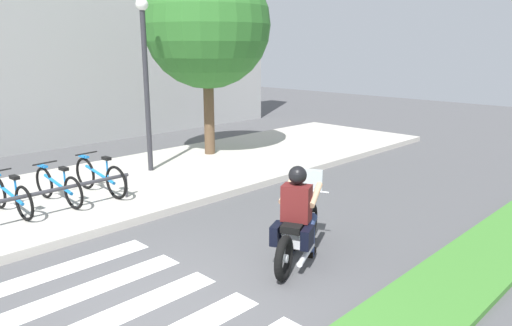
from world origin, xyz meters
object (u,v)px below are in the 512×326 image
(rider, at_px, (298,207))
(tree_near_rack, at_px, (207,25))
(bicycle_5, at_px, (100,176))
(street_lamp, at_px, (146,71))
(bicycle_3, at_px, (10,196))
(motorcycle, at_px, (299,229))
(bicycle_4, at_px, (58,186))

(rider, distance_m, tree_near_rack, 7.26)
(bicycle_5, bearing_deg, street_lamp, 27.07)
(rider, distance_m, bicycle_3, 5.15)
(bicycle_3, xyz_separation_m, bicycle_5, (1.70, -0.00, 0.02))
(motorcycle, height_order, tree_near_rack, tree_near_rack)
(motorcycle, relative_size, street_lamp, 0.47)
(bicycle_5, bearing_deg, rider, -81.62)
(bicycle_3, xyz_separation_m, bicycle_4, (0.85, 0.00, -0.00))
(rider, height_order, bicycle_3, rider)
(motorcycle, xyz_separation_m, bicycle_3, (-2.44, 4.53, 0.04))
(bicycle_3, relative_size, bicycle_5, 0.94)
(motorcycle, relative_size, rider, 1.35)
(rider, bearing_deg, tree_near_rack, 60.82)
(motorcycle, xyz_separation_m, street_lamp, (1.02, 5.43, 2.04))
(bicycle_4, distance_m, street_lamp, 3.41)
(rider, distance_m, street_lamp, 5.82)
(motorcycle, bearing_deg, street_lamp, 79.40)
(motorcycle, height_order, street_lamp, street_lamp)
(motorcycle, distance_m, bicycle_4, 4.81)
(bicycle_4, bearing_deg, rider, -71.57)
(bicycle_3, distance_m, tree_near_rack, 6.56)
(rider, height_order, bicycle_4, rider)
(bicycle_3, distance_m, street_lamp, 4.09)
(bicycle_3, height_order, street_lamp, street_lamp)
(bicycle_4, height_order, tree_near_rack, tree_near_rack)
(bicycle_4, xyz_separation_m, street_lamp, (2.61, 0.90, 2.00))
(tree_near_rack, bearing_deg, bicycle_4, -164.84)
(street_lamp, bearing_deg, bicycle_4, -160.98)
(bicycle_3, relative_size, tree_near_rack, 0.31)
(motorcycle, distance_m, bicycle_3, 5.15)
(motorcycle, bearing_deg, tree_near_rack, 61.24)
(bicycle_3, bearing_deg, bicycle_4, 0.01)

